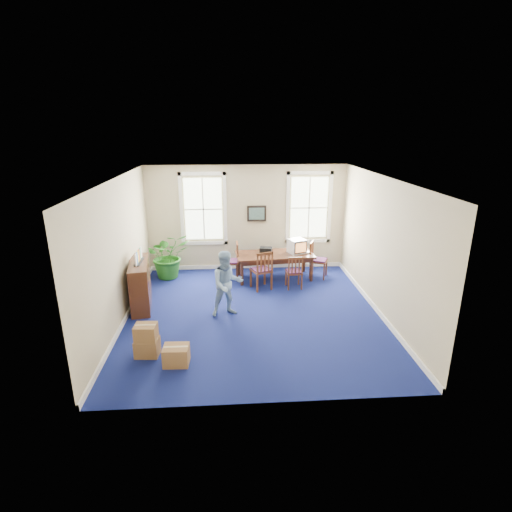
{
  "coord_description": "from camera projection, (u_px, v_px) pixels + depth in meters",
  "views": [
    {
      "loc": [
        -0.54,
        -8.63,
        4.28
      ],
      "look_at": [
        0.1,
        0.6,
        1.25
      ],
      "focal_mm": 28.0,
      "sensor_mm": 36.0,
      "label": 1
    }
  ],
  "objects": [
    {
      "name": "chair_end_right",
      "position": [
        319.0,
        260.0,
        11.69
      ],
      "size": [
        0.63,
        0.63,
        1.06
      ],
      "primitive_type": null,
      "rotation": [
        0.0,
        0.0,
        1.17
      ],
      "color": "brown",
      "rests_on": "ground"
    },
    {
      "name": "wall_back",
      "position": [
        247.0,
        218.0,
        12.13
      ],
      "size": [
        6.5,
        0.0,
        6.5
      ],
      "primitive_type": "plane",
      "rotation": [
        1.57,
        0.0,
        0.0
      ],
      "color": "tan",
      "rests_on": "ground"
    },
    {
      "name": "brochure_rack",
      "position": [
        138.0,
        254.0,
        9.56
      ],
      "size": [
        0.23,
        0.73,
        0.32
      ],
      "primitive_type": null,
      "rotation": [
        0.0,
        0.0,
        -0.15
      ],
      "color": "#99999E",
      "rests_on": "credenza"
    },
    {
      "name": "chair_near_right",
      "position": [
        294.0,
        271.0,
        10.94
      ],
      "size": [
        0.44,
        0.44,
        0.94
      ],
      "primitive_type": null,
      "rotation": [
        0.0,
        0.0,
        3.19
      ],
      "color": "brown",
      "rests_on": "ground"
    },
    {
      "name": "cardboard_boxes",
      "position": [
        156.0,
        337.0,
        7.81
      ],
      "size": [
        1.29,
        1.29,
        0.69
      ],
      "primitive_type": null,
      "rotation": [
        0.0,
        0.0,
        -0.08
      ],
      "color": "olive",
      "rests_on": "ground"
    },
    {
      "name": "crt_tv",
      "position": [
        297.0,
        246.0,
        11.57
      ],
      "size": [
        0.59,
        0.62,
        0.41
      ],
      "primitive_type": null,
      "rotation": [
        0.0,
        0.0,
        0.38
      ],
      "color": "#B7B7BC",
      "rests_on": "conference_table"
    },
    {
      "name": "baseboard_back",
      "position": [
        247.0,
        266.0,
        12.58
      ],
      "size": [
        6.0,
        0.04,
        0.12
      ],
      "primitive_type": "cube",
      "color": "white",
      "rests_on": "ground"
    },
    {
      "name": "chair_end_left",
      "position": [
        230.0,
        261.0,
        11.52
      ],
      "size": [
        0.51,
        0.51,
        1.1
      ],
      "primitive_type": null,
      "rotation": [
        0.0,
        0.0,
        -1.54
      ],
      "color": "brown",
      "rests_on": "ground"
    },
    {
      "name": "floor",
      "position": [
        254.0,
        313.0,
        9.55
      ],
      "size": [
        6.5,
        6.5,
        0.0
      ],
      "primitive_type": "plane",
      "color": "navy",
      "rests_on": "ground"
    },
    {
      "name": "window_right",
      "position": [
        309.0,
        208.0,
        12.15
      ],
      "size": [
        1.4,
        0.12,
        2.2
      ],
      "primitive_type": null,
      "color": "white",
      "rests_on": "ground"
    },
    {
      "name": "baseboard_left",
      "position": [
        127.0,
        315.0,
        9.34
      ],
      "size": [
        0.04,
        6.5,
        0.12
      ],
      "primitive_type": "cube",
      "color": "white",
      "rests_on": "ground"
    },
    {
      "name": "wall_front",
      "position": [
        267.0,
        314.0,
        5.97
      ],
      "size": [
        6.5,
        0.0,
        6.5
      ],
      "primitive_type": "plane",
      "rotation": [
        -1.57,
        0.0,
        0.0
      ],
      "color": "tan",
      "rests_on": "ground"
    },
    {
      "name": "game_console",
      "position": [
        307.0,
        252.0,
        11.59
      ],
      "size": [
        0.14,
        0.18,
        0.04
      ],
      "primitive_type": "cube",
      "rotation": [
        0.0,
        0.0,
        -0.01
      ],
      "color": "white",
      "rests_on": "conference_table"
    },
    {
      "name": "man",
      "position": [
        227.0,
        284.0,
        9.26
      ],
      "size": [
        0.89,
        0.76,
        1.57
      ],
      "primitive_type": "imported",
      "rotation": [
        0.0,
        0.0,
        0.25
      ],
      "color": "#82A4C4",
      "rests_on": "ground"
    },
    {
      "name": "baseboard_right",
      "position": [
        375.0,
        307.0,
        9.73
      ],
      "size": [
        0.04,
        6.5,
        0.12
      ],
      "primitive_type": "cube",
      "color": "white",
      "rests_on": "ground"
    },
    {
      "name": "equipment_bag",
      "position": [
        266.0,
        250.0,
        11.54
      ],
      "size": [
        0.39,
        0.29,
        0.17
      ],
      "primitive_type": "cube",
      "rotation": [
        0.0,
        0.0,
        -0.2
      ],
      "color": "black",
      "rests_on": "conference_table"
    },
    {
      "name": "ceiling",
      "position": [
        253.0,
        178.0,
        8.55
      ],
      "size": [
        6.5,
        6.5,
        0.0
      ],
      "primitive_type": "plane",
      "rotation": [
        3.14,
        0.0,
        0.0
      ],
      "color": "white",
      "rests_on": "ground"
    },
    {
      "name": "chair_near_left",
      "position": [
        261.0,
        270.0,
        10.86
      ],
      "size": [
        0.64,
        0.64,
        1.1
      ],
      "primitive_type": null,
      "rotation": [
        0.0,
        0.0,
        3.5
      ],
      "color": "brown",
      "rests_on": "ground"
    },
    {
      "name": "potted_plant",
      "position": [
        168.0,
        255.0,
        11.64
      ],
      "size": [
        1.51,
        1.43,
        1.35
      ],
      "primitive_type": "imported",
      "rotation": [
        0.0,
        0.0,
        0.38
      ],
      "color": "#1D5C17",
      "rests_on": "ground"
    },
    {
      "name": "wall_right",
      "position": [
        382.0,
        247.0,
        9.25
      ],
      "size": [
        0.0,
        6.5,
        6.5
      ],
      "primitive_type": "plane",
      "rotation": [
        1.57,
        0.0,
        -1.57
      ],
      "color": "tan",
      "rests_on": "ground"
    },
    {
      "name": "wall_left",
      "position": [
        119.0,
        252.0,
        8.86
      ],
      "size": [
        0.0,
        6.5,
        6.5
      ],
      "primitive_type": "plane",
      "rotation": [
        1.57,
        0.0,
        1.57
      ],
      "color": "tan",
      "rests_on": "ground"
    },
    {
      "name": "conference_table",
      "position": [
        274.0,
        266.0,
        11.66
      ],
      "size": [
        2.29,
        1.2,
        0.75
      ],
      "primitive_type": null,
      "rotation": [
        0.0,
        0.0,
        0.09
      ],
      "color": "#452313",
      "rests_on": "ground"
    },
    {
      "name": "window_left",
      "position": [
        203.0,
        209.0,
        11.94
      ],
      "size": [
        1.4,
        0.12,
        2.2
      ],
      "primitive_type": null,
      "color": "white",
      "rests_on": "ground"
    },
    {
      "name": "wall_picture",
      "position": [
        257.0,
        214.0,
        12.06
      ],
      "size": [
        0.58,
        0.06,
        0.48
      ],
      "primitive_type": null,
      "color": "black",
      "rests_on": "ground"
    },
    {
      "name": "credenza",
      "position": [
        140.0,
        283.0,
        9.79
      ],
      "size": [
        0.67,
        1.57,
        1.2
      ],
      "primitive_type": "cube",
      "rotation": [
        0.0,
        0.0,
        0.16
      ],
      "color": "#452313",
      "rests_on": "ground"
    }
  ]
}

